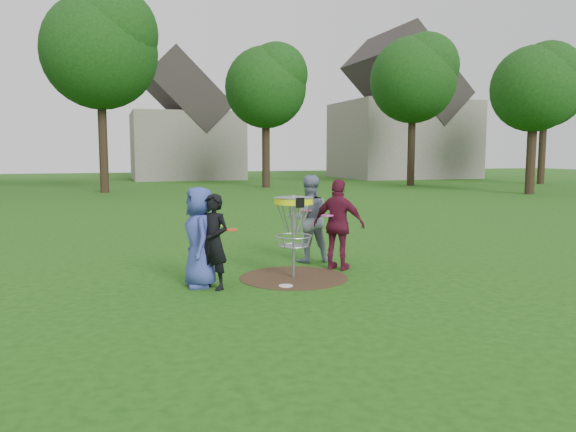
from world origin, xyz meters
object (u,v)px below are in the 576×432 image
object	(u,v)px
player_blue	(200,237)
disc_golf_basket	(294,217)
player_grey	(309,219)
player_black	(214,242)
player_maroon	(339,225)

from	to	relation	value
player_blue	disc_golf_basket	xyz separation A→B (m)	(1.57, 0.14, 0.24)
player_blue	player_grey	distance (m)	2.65
player_grey	player_black	bearing A→B (deg)	41.90
disc_golf_basket	player_blue	bearing A→B (deg)	-174.97
player_maroon	player_blue	bearing A→B (deg)	55.08
player_blue	disc_golf_basket	size ratio (longest dim) A/B	1.12
player_maroon	disc_golf_basket	size ratio (longest dim) A/B	1.17
player_grey	player_maroon	bearing A→B (deg)	111.98
player_blue	player_black	size ratio (longest dim) A/B	1.07
player_black	player_grey	size ratio (longest dim) A/B	0.88
player_black	player_maroon	size ratio (longest dim) A/B	0.90
player_grey	player_maroon	distance (m)	0.88
player_maroon	disc_golf_basket	distance (m)	1.05
player_black	player_maroon	xyz separation A→B (m)	(2.35, 0.71, 0.08)
player_blue	player_grey	bearing A→B (deg)	120.32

